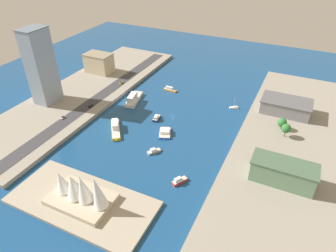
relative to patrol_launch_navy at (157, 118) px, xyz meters
The scene contains 24 objects.
ground_plane 14.56m from the patrol_launch_navy, 132.41° to the right, with size 440.00×440.00×0.00m, color navy.
quay_west 101.55m from the patrol_launch_navy, behind, with size 70.00×240.00×3.05m, color gray.
quay_east 82.14m from the patrol_launch_navy, ahead, with size 70.00×240.00×3.05m, color gray.
peninsula_point 97.46m from the patrol_launch_navy, 91.57° to the left, with size 84.16×38.81×2.00m, color #A89E89.
road_strip 62.55m from the patrol_launch_navy, ahead, with size 11.86×228.00×0.15m, color #38383D.
patrol_launch_navy is the anchor object (origin of this frame).
catamaran_blue 21.92m from the patrol_launch_navy, 134.33° to the left, with size 13.22×16.27×3.71m.
yacht_sleek_gray 43.01m from the patrol_launch_navy, 114.96° to the left, with size 8.34×10.00×3.41m.
water_taxi_orange 51.97m from the patrol_launch_navy, 77.06° to the right, with size 14.14×4.37×4.14m.
ferry_yellow_fast 34.82m from the patrol_launch_navy, 52.15° to the left, with size 20.99×25.62×6.30m.
ferry_white_commuter 36.92m from the patrol_launch_navy, 28.63° to the right, with size 14.50×30.04×8.14m.
sailboat_small_white 68.88m from the patrol_launch_navy, 139.73° to the right, with size 8.44×5.34×9.78m.
tugboat_red 74.22m from the patrol_launch_navy, 128.32° to the left, with size 7.99×11.17×4.24m.
warehouse_low_gray 106.34m from the patrol_launch_navy, 150.95° to the right, with size 39.44×23.44×11.08m.
terminal_long_green 107.69m from the patrol_launch_navy, 161.82° to the left, with size 37.94×16.38×13.90m.
office_block_beige 109.32m from the patrol_launch_navy, 29.43° to the right, with size 27.62×18.55×19.40m.
tower_tall_glass 104.55m from the patrol_launch_navy, 10.08° to the left, with size 15.46×21.66×63.36m.
sedan_silver 89.22m from the patrol_launch_navy, 42.73° to the right, with size 1.78×4.68×1.41m.
suv_black 58.64m from the patrol_launch_navy, 10.36° to the left, with size 1.87×4.67×1.61m.
van_white 74.97m from the patrol_launch_navy, 28.11° to the left, with size 1.91×4.48×1.46m.
taxi_yellow_cab 70.73m from the patrol_launch_navy, 33.59° to the right, with size 1.92×5.19×1.49m.
traffic_light_waterfront 56.44m from the patrol_launch_navy, 15.38° to the left, with size 0.36×0.36×6.50m.
opera_landmark 97.84m from the patrol_launch_navy, 91.83° to the left, with size 36.60×23.76×22.79m.
park_tree_cluster 97.95m from the patrol_launch_navy, 168.12° to the right, with size 10.64×15.84×10.39m.
Camera 1 is at (-87.97, 193.77, 132.16)m, focal length 32.22 mm.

